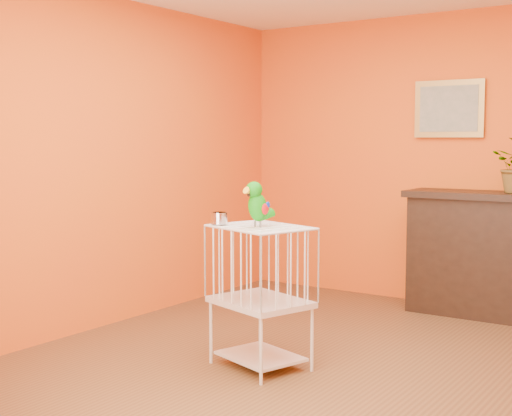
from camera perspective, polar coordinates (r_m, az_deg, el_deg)
The scene contains 7 objects.
ground at distance 4.72m, azimuth 5.64°, elevation -12.79°, with size 4.50×4.50×0.00m, color brown.
room_shell at distance 4.49m, azimuth 5.83°, elevation 6.81°, with size 4.50×4.50×4.50m.
console_cabinet at distance 6.26m, azimuth 18.28°, elevation -3.57°, with size 1.41×0.51×1.05m.
framed_picture at distance 6.53m, azimuth 15.19°, elevation 7.67°, with size 0.62×0.04×0.50m.
birdcage at distance 4.64m, azimuth 0.36°, elevation -6.95°, with size 0.71×0.62×0.92m.
feed_cup at distance 4.66m, azimuth -2.96°, elevation -0.81°, with size 0.11×0.11×0.08m, color silver.
parrot at distance 4.51m, azimuth 0.11°, elevation 0.34°, with size 0.15×0.27×0.29m.
Camera 1 is at (2.13, -3.95, 1.47)m, focal length 50.00 mm.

